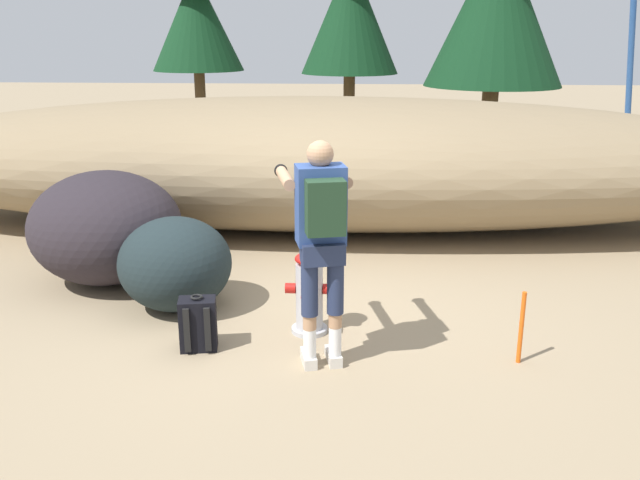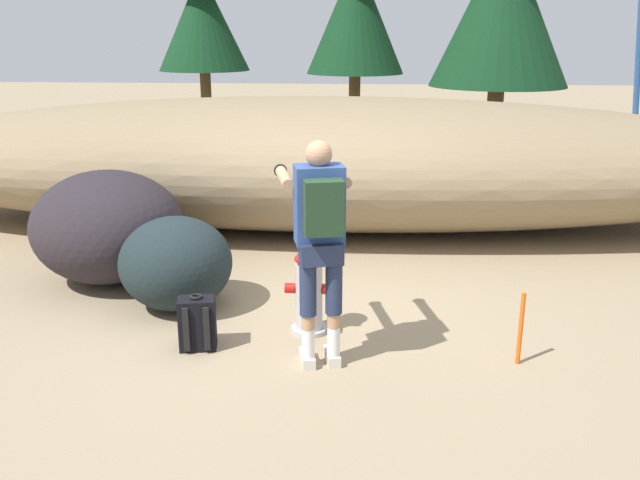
{
  "view_description": "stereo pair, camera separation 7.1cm",
  "coord_description": "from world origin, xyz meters",
  "px_view_note": "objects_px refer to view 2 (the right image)",
  "views": [
    {
      "loc": [
        0.52,
        -5.55,
        2.54
      ],
      "look_at": [
        0.18,
        0.17,
        0.75
      ],
      "focal_mm": 37.96,
      "sensor_mm": 36.0,
      "label": 1
    },
    {
      "loc": [
        0.59,
        -5.54,
        2.54
      ],
      "look_at": [
        0.18,
        0.17,
        0.75
      ],
      "focal_mm": 37.96,
      "sensor_mm": 36.0,
      "label": 2
    }
  ],
  "objects_px": {
    "fire_hydrant": "(309,294)",
    "survey_stake": "(521,329)",
    "spare_backpack": "(198,323)",
    "boulder_mid": "(108,226)",
    "boulder_large": "(176,263)",
    "utility_worker": "(319,226)"
  },
  "relations": [
    {
      "from": "spare_backpack",
      "to": "boulder_mid",
      "type": "height_order",
      "value": "boulder_mid"
    },
    {
      "from": "spare_backpack",
      "to": "boulder_mid",
      "type": "relative_size",
      "value": 0.3
    },
    {
      "from": "boulder_large",
      "to": "boulder_mid",
      "type": "height_order",
      "value": "boulder_mid"
    },
    {
      "from": "fire_hydrant",
      "to": "boulder_large",
      "type": "bearing_deg",
      "value": 160.23
    },
    {
      "from": "fire_hydrant",
      "to": "spare_backpack",
      "type": "xyz_separation_m",
      "value": [
        -0.89,
        -0.37,
        -0.14
      ]
    },
    {
      "from": "boulder_mid",
      "to": "fire_hydrant",
      "type": "bearing_deg",
      "value": -27.7
    },
    {
      "from": "survey_stake",
      "to": "utility_worker",
      "type": "bearing_deg",
      "value": -176.94
    },
    {
      "from": "utility_worker",
      "to": "boulder_mid",
      "type": "distance_m",
      "value": 2.94
    },
    {
      "from": "utility_worker",
      "to": "spare_backpack",
      "type": "xyz_separation_m",
      "value": [
        -1.02,
        0.18,
        -0.91
      ]
    },
    {
      "from": "boulder_large",
      "to": "survey_stake",
      "type": "distance_m",
      "value": 3.14
    },
    {
      "from": "fire_hydrant",
      "to": "utility_worker",
      "type": "xyz_separation_m",
      "value": [
        0.13,
        -0.55,
        0.77
      ]
    },
    {
      "from": "utility_worker",
      "to": "boulder_large",
      "type": "height_order",
      "value": "utility_worker"
    },
    {
      "from": "utility_worker",
      "to": "spare_backpack",
      "type": "distance_m",
      "value": 1.38
    },
    {
      "from": "boulder_large",
      "to": "boulder_mid",
      "type": "xyz_separation_m",
      "value": [
        -0.9,
        0.69,
        0.14
      ]
    },
    {
      "from": "fire_hydrant",
      "to": "utility_worker",
      "type": "relative_size",
      "value": 0.44
    },
    {
      "from": "fire_hydrant",
      "to": "survey_stake",
      "type": "xyz_separation_m",
      "value": [
        1.71,
        -0.47,
        -0.06
      ]
    },
    {
      "from": "fire_hydrant",
      "to": "boulder_mid",
      "type": "bearing_deg",
      "value": 152.3
    },
    {
      "from": "utility_worker",
      "to": "boulder_mid",
      "type": "relative_size",
      "value": 1.12
    },
    {
      "from": "fire_hydrant",
      "to": "utility_worker",
      "type": "bearing_deg",
      "value": -76.59
    },
    {
      "from": "boulder_mid",
      "to": "boulder_large",
      "type": "bearing_deg",
      "value": -37.33
    },
    {
      "from": "fire_hydrant",
      "to": "survey_stake",
      "type": "bearing_deg",
      "value": -15.39
    },
    {
      "from": "fire_hydrant",
      "to": "boulder_large",
      "type": "height_order",
      "value": "boulder_large"
    }
  ]
}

